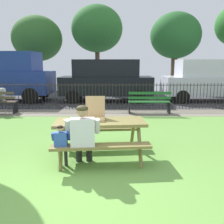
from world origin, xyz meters
TOP-DOWN VIEW (x-y plane):
  - ground at (0.00, 1.34)m, footprint 28.00×10.68m
  - cobblestone_walkway at (0.00, 5.98)m, footprint 28.00×1.40m
  - street_asphalt at (0.00, 10.21)m, footprint 28.00×7.06m
  - picnic_table_foreground at (0.43, 1.37)m, footprint 1.91×1.62m
  - pizza_box_open at (0.33, 1.51)m, footprint 0.41×0.45m
  - pizza_slice_on_table at (-0.17, 1.45)m, footprint 0.30×0.26m
  - adult_at_table at (0.15, 0.85)m, footprint 0.62×0.61m
  - child_at_table at (-0.23, 0.79)m, footprint 0.33×0.33m
  - iron_fence_streetside at (0.00, 6.68)m, footprint 23.66×0.03m
  - park_bench_center at (2.10, 5.84)m, footprint 1.61×0.50m
  - parked_car_left at (-4.74, 9.06)m, footprint 4.77×2.21m
  - parked_car_center at (0.39, 9.06)m, footprint 4.63×2.01m
  - parked_car_right at (5.62, 9.06)m, footprint 4.61×1.97m
  - far_tree_midleft at (-4.70, 14.83)m, footprint 3.55×3.55m
  - far_tree_center at (-0.39, 14.83)m, footprint 3.64×3.64m
  - far_tree_midright at (5.23, 14.83)m, footprint 3.60×3.60m

SIDE VIEW (x-z plane):
  - ground at x=0.00m, z-range -0.02..0.00m
  - street_asphalt at x=0.00m, z-range -0.01..0.00m
  - cobblestone_walkway at x=0.00m, z-range -0.01..0.00m
  - park_bench_center at x=2.10m, z-range -0.01..0.84m
  - child_at_table at x=-0.23m, z-range 0.09..0.93m
  - iron_fence_streetside at x=0.00m, z-range 0.01..1.12m
  - picnic_table_foreground at x=0.43m, z-range 0.20..0.99m
  - adult_at_table at x=0.15m, z-range 0.06..1.25m
  - pizza_slice_on_table at x=-0.17m, z-range 0.77..0.79m
  - pizza_box_open at x=0.33m, z-range 0.63..1.09m
  - parked_car_center at x=0.39m, z-range 0.06..2.14m
  - parked_car_right at x=5.62m, z-range 0.06..2.14m
  - parked_car_left at x=-4.74m, z-range 0.08..2.54m
  - far_tree_midleft at x=-4.70m, z-range 1.01..6.25m
  - far_tree_midright at x=5.23m, z-range 1.08..6.55m
  - far_tree_center at x=-0.39m, z-range 1.32..7.27m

